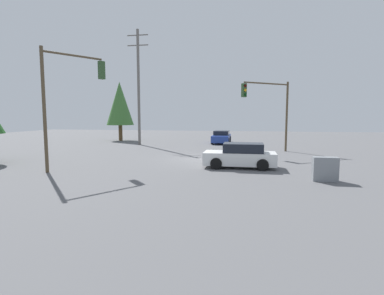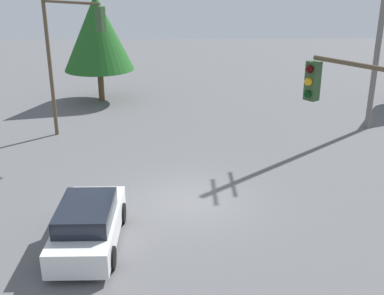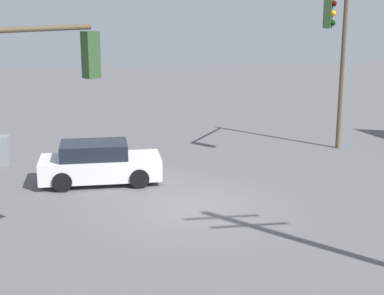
% 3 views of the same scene
% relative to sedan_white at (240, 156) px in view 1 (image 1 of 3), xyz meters
% --- Properties ---
extents(ground_plane, '(80.00, 80.00, 0.00)m').
position_rel_sedan_white_xyz_m(ground_plane, '(2.79, -3.07, -0.69)').
color(ground_plane, '#5B5B5E').
extents(sedan_white, '(4.14, 1.86, 1.44)m').
position_rel_sedan_white_xyz_m(sedan_white, '(0.00, 0.00, 0.00)').
color(sedan_white, silver).
rests_on(sedan_white, ground_plane).
extents(sedan_blue, '(1.96, 4.63, 1.39)m').
position_rel_sedan_white_xyz_m(sedan_blue, '(2.48, -15.77, -0.01)').
color(sedan_blue, '#233D93').
rests_on(sedan_blue, ground_plane).
extents(traffic_signal_main, '(3.89, 3.05, 5.87)m').
position_rel_sedan_white_xyz_m(traffic_signal_main, '(-2.11, -7.84, 3.40)').
color(traffic_signal_main, brown).
rests_on(traffic_signal_main, ground_plane).
extents(traffic_signal_cross, '(2.17, 3.13, 6.61)m').
position_rel_sedan_white_xyz_m(traffic_signal_cross, '(9.42, 2.28, 3.80)').
color(traffic_signal_cross, brown).
rests_on(traffic_signal_cross, ground_plane).
extents(utility_pole_tall, '(2.20, 0.28, 11.81)m').
position_rel_sedan_white_xyz_m(utility_pole_tall, '(10.82, -12.38, 5.52)').
color(utility_pole_tall, slate).
rests_on(utility_pole_tall, ground_plane).
extents(electrical_cabinet, '(1.10, 0.52, 1.12)m').
position_rel_sedan_white_xyz_m(electrical_cabinet, '(-3.96, 2.94, -0.13)').
color(electrical_cabinet, gray).
rests_on(electrical_cabinet, ground_plane).
extents(tree_far, '(3.28, 3.28, 7.15)m').
position_rel_sedan_white_xyz_m(tree_far, '(15.02, -17.03, 3.82)').
color(tree_far, brown).
rests_on(tree_far, ground_plane).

